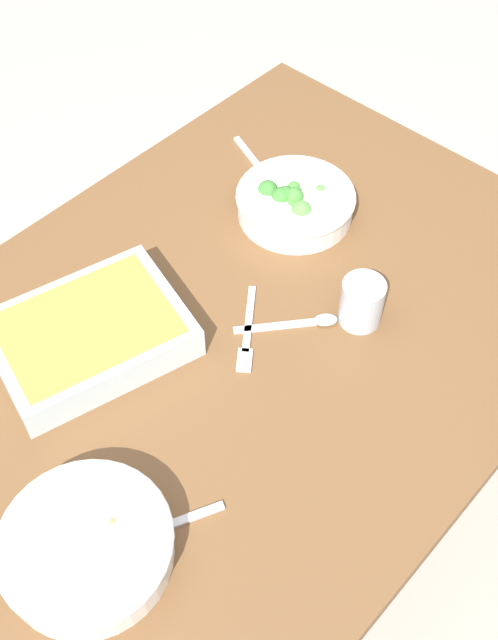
# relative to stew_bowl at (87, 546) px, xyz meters

# --- Properties ---
(ground_plane) EXTENTS (6.00, 6.00, 0.00)m
(ground_plane) POSITION_rel_stew_bowl_xyz_m (-0.44, -0.12, -0.77)
(ground_plane) COLOR #B2A899
(dining_table) EXTENTS (1.20, 0.90, 0.74)m
(dining_table) POSITION_rel_stew_bowl_xyz_m (-0.44, -0.12, -0.12)
(dining_table) COLOR brown
(dining_table) RESTS_ON ground_plane
(stew_bowl) EXTENTS (0.24, 0.24, 0.06)m
(stew_bowl) POSITION_rel_stew_bowl_xyz_m (0.00, 0.00, 0.00)
(stew_bowl) COLOR white
(stew_bowl) RESTS_ON dining_table
(broccoli_bowl) EXTENTS (0.22, 0.22, 0.07)m
(broccoli_bowl) POSITION_rel_stew_bowl_xyz_m (-0.69, -0.23, -0.00)
(broccoli_bowl) COLOR white
(broccoli_bowl) RESTS_ON dining_table
(baking_dish) EXTENTS (0.35, 0.29, 0.06)m
(baking_dish) POSITION_rel_stew_bowl_xyz_m (-0.23, -0.27, 0.00)
(baking_dish) COLOR silver
(baking_dish) RESTS_ON dining_table
(drink_cup) EXTENTS (0.07, 0.07, 0.08)m
(drink_cup) POSITION_rel_stew_bowl_xyz_m (-0.57, 0.02, 0.01)
(drink_cup) COLOR #B2BCC6
(drink_cup) RESTS_ON dining_table
(spoon_by_stew) EXTENTS (0.17, 0.09, 0.01)m
(spoon_by_stew) POSITION_rel_stew_bowl_xyz_m (-0.07, 0.03, -0.03)
(spoon_by_stew) COLOR silver
(spoon_by_stew) RESTS_ON dining_table
(spoon_by_broccoli) EXTENTS (0.08, 0.17, 0.01)m
(spoon_by_broccoli) POSITION_rel_stew_bowl_xyz_m (-0.74, -0.35, -0.03)
(spoon_by_broccoli) COLOR silver
(spoon_by_broccoli) RESTS_ON dining_table
(spoon_spare) EXTENTS (0.15, 0.13, 0.01)m
(spoon_spare) POSITION_rel_stew_bowl_xyz_m (-0.49, -0.05, -0.03)
(spoon_spare) COLOR silver
(spoon_spare) RESTS_ON dining_table
(fork_on_table) EXTENTS (0.15, 0.12, 0.01)m
(fork_on_table) POSITION_rel_stew_bowl_xyz_m (-0.42, -0.10, -0.03)
(fork_on_table) COLOR silver
(fork_on_table) RESTS_ON dining_table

